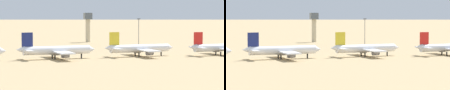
{
  "view_description": "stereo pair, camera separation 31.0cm",
  "coord_description": "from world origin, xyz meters",
  "views": [
    {
      "loc": [
        -103.27,
        -315.18,
        28.12
      ],
      "look_at": [
        -14.67,
        2.19,
        6.0
      ],
      "focal_mm": 104.68,
      "sensor_mm": 36.0,
      "label": 1
    },
    {
      "loc": [
        -102.97,
        -315.26,
        28.12
      ],
      "look_at": [
        -14.67,
        2.19,
        6.0
      ],
      "focal_mm": 104.68,
      "sensor_mm": 36.0,
      "label": 2
    }
  ],
  "objects": [
    {
      "name": "control_tower",
      "position": [
        1.37,
        121.48,
        12.22
      ],
      "size": [
        5.2,
        5.2,
        20.25
      ],
      "color": "#C6B793",
      "rests_on": "ground"
    },
    {
      "name": "light_pole_east",
      "position": [
        21.19,
        69.1,
        9.98
      ],
      "size": [
        1.8,
        0.5,
        17.48
      ],
      "color": "#59595E",
      "rests_on": "ground"
    },
    {
      "name": "parked_jet_red_4",
      "position": [
        42.07,
        -4.14,
        4.06
      ],
      "size": [
        37.45,
        31.8,
        12.37
      ],
      "rotation": [
        0.0,
        0.0,
        0.14
      ],
      "color": "silver",
      "rests_on": "ground"
    },
    {
      "name": "ground",
      "position": [
        0.0,
        0.0,
        0.0
      ],
      "size": [
        4000.0,
        4000.0,
        0.0
      ],
      "primitive_type": "plane",
      "color": "tan"
    },
    {
      "name": "parked_jet_navy_2",
      "position": [
        -44.58,
        -3.31,
        4.33
      ],
      "size": [
        40.03,
        33.8,
        13.21
      ],
      "rotation": [
        0.0,
        0.0,
        0.09
      ],
      "color": "white",
      "rests_on": "ground"
    },
    {
      "name": "parked_jet_yellow_3",
      "position": [
        -0.98,
        0.01,
        4.17
      ],
      "size": [
        38.5,
        32.59,
        12.71
      ],
      "rotation": [
        0.0,
        0.0,
        0.11
      ],
      "color": "white",
      "rests_on": "ground"
    }
  ]
}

